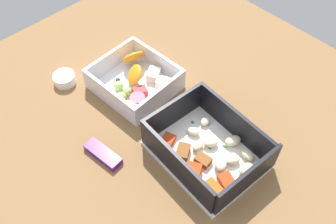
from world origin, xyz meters
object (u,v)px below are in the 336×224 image
object	(u,v)px
fruit_bowl	(135,81)
candy_bar	(103,154)
paper_cup_liner	(65,79)
pasta_container	(208,151)

from	to	relation	value
fruit_bowl	candy_bar	bearing A→B (deg)	119.98
fruit_bowl	paper_cup_liner	world-z (taller)	fruit_bowl
paper_cup_liner	fruit_bowl	bearing A→B (deg)	-138.73
pasta_container	paper_cup_liner	world-z (taller)	pasta_container
pasta_container	paper_cup_liner	size ratio (longest dim) A/B	4.32
candy_bar	paper_cup_liner	distance (cm)	19.53
fruit_bowl	candy_bar	size ratio (longest dim) A/B	2.15
fruit_bowl	candy_bar	world-z (taller)	fruit_bowl
pasta_container	fruit_bowl	bearing A→B (deg)	-1.18
pasta_container	fruit_bowl	xyz separation A→B (cm)	(20.57, -1.85, -0.32)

